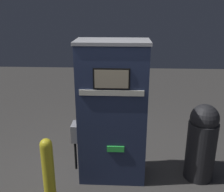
{
  "coord_description": "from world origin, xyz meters",
  "views": [
    {
      "loc": [
        0.15,
        -2.94,
        2.31
      ],
      "look_at": [
        0.0,
        0.12,
        1.24
      ],
      "focal_mm": 42.0,
      "sensor_mm": 36.0,
      "label": 1
    }
  ],
  "objects": [
    {
      "name": "safety_bollard",
      "position": [
        -0.75,
        -0.3,
        0.45
      ],
      "size": [
        0.15,
        0.15,
        0.85
      ],
      "color": "yellow",
      "rests_on": "ground_plane"
    },
    {
      "name": "gas_pump",
      "position": [
        -0.0,
        0.24,
        0.96
      ],
      "size": [
        0.98,
        0.52,
        1.91
      ],
      "color": "#232D4C",
      "rests_on": "ground_plane"
    },
    {
      "name": "trash_bin",
      "position": [
        1.21,
        0.26,
        0.56
      ],
      "size": [
        0.4,
        0.4,
        1.09
      ],
      "color": "#232326",
      "rests_on": "ground_plane"
    },
    {
      "name": "ground_plane",
      "position": [
        0.0,
        0.0,
        0.0
      ],
      "size": [
        14.0,
        14.0,
        0.0
      ],
      "primitive_type": "plane",
      "color": "#423F3D"
    }
  ]
}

